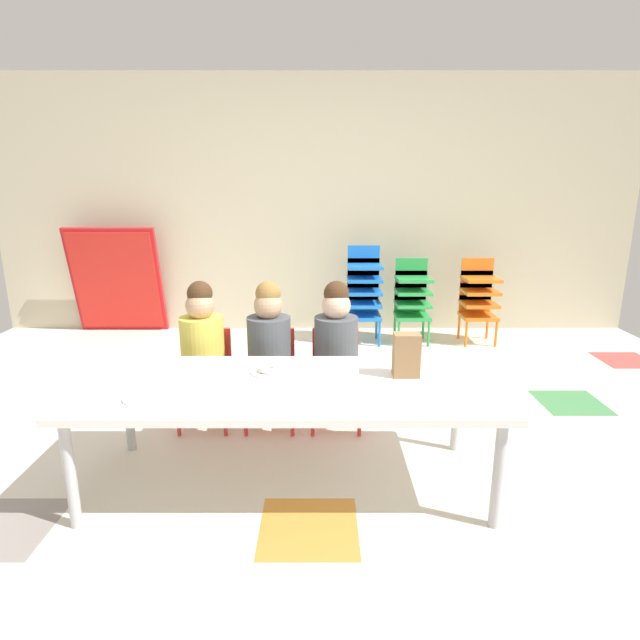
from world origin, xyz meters
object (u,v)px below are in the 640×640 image
at_px(kid_chair_blue_stack, 364,289).
at_px(kid_chair_green_stack, 412,295).
at_px(craft_table, 288,391).
at_px(paper_plate_near_edge, 269,372).
at_px(paper_plate_center_table, 143,398).
at_px(kid_chair_orange_stack, 478,295).
at_px(donut_powdered_on_plate, 269,369).
at_px(seated_child_near_camera, 203,342).
at_px(folded_activity_table, 117,281).
at_px(seated_child_far_right, 336,342).
at_px(seated_child_middle_seat, 269,342).
at_px(paper_bag_brown, 406,355).

bearing_deg(kid_chair_blue_stack, kid_chair_green_stack, -0.04).
bearing_deg(kid_chair_blue_stack, craft_table, -103.10).
xyz_separation_m(kid_chair_blue_stack, paper_plate_near_edge, (-0.68, -2.32, 0.03)).
xyz_separation_m(craft_table, kid_chair_green_stack, (1.03, 2.46, -0.04)).
relative_size(paper_plate_near_edge, paper_plate_center_table, 1.00).
bearing_deg(kid_chair_orange_stack, donut_powdered_on_plate, -127.45).
bearing_deg(craft_table, seated_child_near_camera, 131.14).
bearing_deg(folded_activity_table, seated_child_far_right, -44.90).
bearing_deg(paper_plate_near_edge, kid_chair_orange_stack, 52.55).
relative_size(craft_table, kid_chair_green_stack, 2.51).
distance_m(kid_chair_blue_stack, paper_plate_near_edge, 2.41).
bearing_deg(paper_plate_center_table, donut_powdered_on_plate, 31.49).
bearing_deg(seated_child_far_right, seated_child_near_camera, 180.00).
height_order(kid_chair_blue_stack, paper_plate_center_table, kid_chair_blue_stack).
distance_m(paper_plate_near_edge, donut_powdered_on_plate, 0.02).
height_order(seated_child_middle_seat, seated_child_far_right, same).
bearing_deg(paper_plate_center_table, craft_table, 16.10).
xyz_separation_m(seated_child_far_right, kid_chair_green_stack, (0.78, 1.82, -0.10)).
bearing_deg(kid_chair_orange_stack, paper_bag_brown, -114.66).
height_order(kid_chair_blue_stack, folded_activity_table, folded_activity_table).
xyz_separation_m(seated_child_near_camera, paper_bag_brown, (1.14, -0.53, 0.10)).
bearing_deg(kid_chair_green_stack, donut_powdered_on_plate, -116.22).
height_order(seated_child_far_right, donut_powdered_on_plate, seated_child_far_right).
bearing_deg(seated_child_far_right, folded_activity_table, 135.10).
height_order(craft_table, paper_plate_near_edge, paper_plate_near_edge).
height_order(seated_child_middle_seat, donut_powdered_on_plate, seated_child_middle_seat).
xyz_separation_m(paper_bag_brown, donut_powdered_on_plate, (-0.69, 0.04, -0.09)).
height_order(kid_chair_blue_stack, donut_powdered_on_plate, kid_chair_blue_stack).
bearing_deg(donut_powdered_on_plate, paper_bag_brown, -3.44).
bearing_deg(paper_bag_brown, folded_activity_table, 132.85).
bearing_deg(folded_activity_table, paper_bag_brown, -47.15).
xyz_separation_m(kid_chair_green_stack, paper_plate_near_edge, (-1.14, -2.32, 0.09)).
height_order(seated_child_far_right, paper_plate_near_edge, seated_child_far_right).
height_order(craft_table, seated_child_far_right, seated_child_far_right).
height_order(seated_child_near_camera, folded_activity_table, folded_activity_table).
height_order(seated_child_middle_seat, kid_chair_orange_stack, seated_child_middle_seat).
bearing_deg(kid_chair_blue_stack, paper_plate_center_table, -114.60).
relative_size(seated_child_far_right, kid_chair_green_stack, 1.15).
height_order(craft_table, kid_chair_green_stack, kid_chair_green_stack).
xyz_separation_m(kid_chair_blue_stack, kid_chair_green_stack, (0.46, -0.00, -0.06)).
bearing_deg(seated_child_middle_seat, craft_table, -76.60).
height_order(craft_table, seated_child_middle_seat, seated_child_middle_seat).
bearing_deg(donut_powdered_on_plate, craft_table, -52.69).
relative_size(seated_child_near_camera, kid_chair_green_stack, 1.15).
bearing_deg(seated_child_far_right, paper_plate_near_edge, -126.09).
distance_m(seated_child_middle_seat, paper_plate_near_edge, 0.49).
relative_size(seated_child_near_camera, paper_plate_near_edge, 5.10).
relative_size(seated_child_middle_seat, kid_chair_green_stack, 1.15).
bearing_deg(kid_chair_blue_stack, seated_child_middle_seat, -111.60).
xyz_separation_m(kid_chair_green_stack, kid_chair_orange_stack, (0.63, 0.00, 0.00)).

